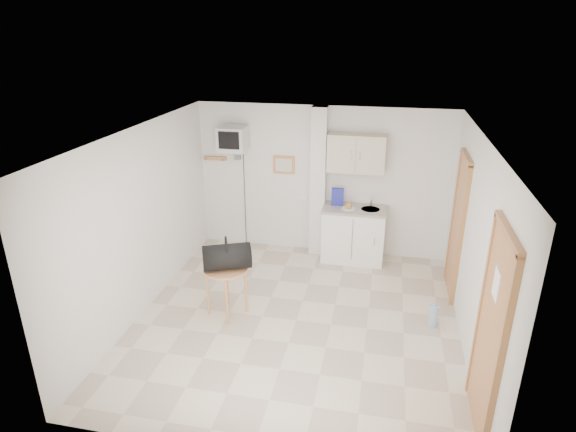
% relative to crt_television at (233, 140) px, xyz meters
% --- Properties ---
extents(ground, '(4.50, 4.50, 0.00)m').
position_rel_crt_television_xyz_m(ground, '(1.45, -2.02, -1.94)').
color(ground, beige).
rests_on(ground, ground).
extents(room_envelope, '(4.24, 4.54, 2.55)m').
position_rel_crt_television_xyz_m(room_envelope, '(1.69, -1.93, -0.40)').
color(room_envelope, white).
rests_on(room_envelope, ground).
extents(kitchenette, '(1.03, 0.58, 2.10)m').
position_rel_crt_television_xyz_m(kitchenette, '(2.02, -0.02, -1.13)').
color(kitchenette, white).
rests_on(kitchenette, ground).
extents(crt_television, '(0.44, 0.45, 2.15)m').
position_rel_crt_television_xyz_m(crt_television, '(0.00, 0.00, 0.00)').
color(crt_television, slate).
rests_on(crt_television, ground).
extents(round_table, '(0.59, 0.59, 0.69)m').
position_rel_crt_television_xyz_m(round_table, '(0.50, -2.03, -1.34)').
color(round_table, '#B4784B').
rests_on(round_table, ground).
extents(duffel_bag, '(0.70, 0.56, 0.46)m').
position_rel_crt_television_xyz_m(duffel_bag, '(0.53, -2.05, -1.07)').
color(duffel_bag, black).
rests_on(duffel_bag, round_table).
extents(water_bottle, '(0.11, 0.11, 0.34)m').
position_rel_crt_television_xyz_m(water_bottle, '(3.22, -1.78, -1.78)').
color(water_bottle, '#91ADC7').
rests_on(water_bottle, ground).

